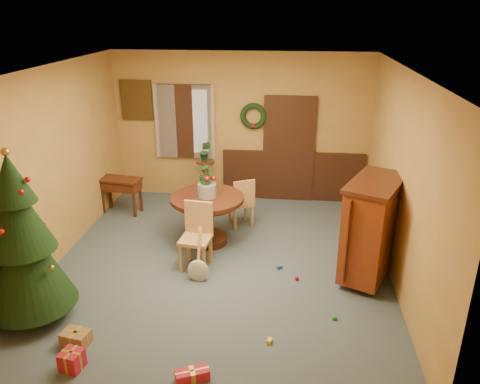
# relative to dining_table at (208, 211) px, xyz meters

# --- Properties ---
(room_envelope) EXTENTS (5.50, 5.50, 5.50)m
(room_envelope) POSITION_rel_dining_table_xyz_m (0.52, 2.02, 0.54)
(room_envelope) COLOR #394653
(room_envelope) RESTS_ON ground
(dining_table) EXTENTS (1.19, 1.19, 0.82)m
(dining_table) POSITION_rel_dining_table_xyz_m (0.00, 0.00, 0.00)
(dining_table) COLOR black
(dining_table) RESTS_ON floor
(urn) EXTENTS (0.30, 0.30, 0.22)m
(urn) POSITION_rel_dining_table_xyz_m (0.00, 0.00, 0.36)
(urn) COLOR slate
(urn) RESTS_ON dining_table
(centerpiece_plant) EXTENTS (0.33, 0.29, 0.37)m
(centerpiece_plant) POSITION_rel_dining_table_xyz_m (0.00, 0.00, 0.65)
(centerpiece_plant) COLOR #1E4C23
(centerpiece_plant) RESTS_ON urn
(chair_near) EXTENTS (0.48, 0.48, 1.00)m
(chair_near) POSITION_rel_dining_table_xyz_m (-0.03, -0.74, -0.04)
(chair_near) COLOR #AA8144
(chair_near) RESTS_ON floor
(chair_far) EXTENTS (0.52, 0.52, 0.90)m
(chair_far) POSITION_rel_dining_table_xyz_m (0.49, 0.67, -0.09)
(chair_far) COLOR #AA8144
(chair_far) RESTS_ON floor
(guitar) EXTENTS (0.40, 0.53, 0.72)m
(guitar) POSITION_rel_dining_table_xyz_m (0.06, -1.17, -0.21)
(guitar) COLOR beige
(guitar) RESTS_ON floor
(plant_stand) EXTENTS (0.36, 0.36, 0.92)m
(plant_stand) POSITION_rel_dining_table_xyz_m (-0.30, 1.52, -0.00)
(plant_stand) COLOR black
(plant_stand) RESTS_ON floor
(stand_plant) EXTENTS (0.23, 0.19, 0.39)m
(stand_plant) POSITION_rel_dining_table_xyz_m (-0.30, 1.52, 0.54)
(stand_plant) COLOR #19471E
(stand_plant) RESTS_ON plant_stand
(christmas_tree) EXTENTS (1.08, 1.08, 2.23)m
(christmas_tree) POSITION_rel_dining_table_xyz_m (-1.83, -2.22, 0.48)
(christmas_tree) COLOR #382111
(christmas_tree) RESTS_ON floor
(writing_desk) EXTENTS (0.82, 0.49, 0.68)m
(writing_desk) POSITION_rel_dining_table_xyz_m (-1.83, 1.02, -0.06)
(writing_desk) COLOR black
(writing_desk) RESTS_ON floor
(sideboard) EXTENTS (1.04, 1.31, 1.49)m
(sideboard) POSITION_rel_dining_table_xyz_m (2.47, -0.80, 0.22)
(sideboard) COLOR #61220B
(sideboard) RESTS_ON floor
(gift_a) EXTENTS (0.34, 0.28, 0.17)m
(gift_a) POSITION_rel_dining_table_xyz_m (-1.09, -2.67, -0.49)
(gift_a) COLOR brown
(gift_a) RESTS_ON floor
(gift_b) EXTENTS (0.25, 0.25, 0.22)m
(gift_b) POSITION_rel_dining_table_xyz_m (-0.96, -3.06, -0.46)
(gift_b) COLOR #AA1629
(gift_b) RESTS_ON floor
(gift_c) EXTENTS (0.34, 0.30, 0.16)m
(gift_c) POSITION_rel_dining_table_xyz_m (-1.83, -2.38, -0.50)
(gift_c) COLOR brown
(gift_c) RESTS_ON floor
(gift_d) EXTENTS (0.38, 0.28, 0.13)m
(gift_d) POSITION_rel_dining_table_xyz_m (0.37, -3.08, -0.51)
(gift_d) COLOR #AA1629
(gift_d) RESTS_ON floor
(toy_a) EXTENTS (0.09, 0.08, 0.05)m
(toy_a) POSITION_rel_dining_table_xyz_m (1.21, -0.73, -0.55)
(toy_a) COLOR #235698
(toy_a) RESTS_ON floor
(toy_b) EXTENTS (0.06, 0.06, 0.06)m
(toy_b) POSITION_rel_dining_table_xyz_m (1.94, -1.88, -0.54)
(toy_b) COLOR green
(toy_b) RESTS_ON floor
(toy_c) EXTENTS (0.07, 0.09, 0.05)m
(toy_c) POSITION_rel_dining_table_xyz_m (1.15, -2.40, -0.55)
(toy_c) COLOR gold
(toy_c) RESTS_ON floor
(toy_d) EXTENTS (0.06, 0.06, 0.06)m
(toy_d) POSITION_rel_dining_table_xyz_m (1.47, -1.01, -0.54)
(toy_d) COLOR red
(toy_d) RESTS_ON floor
(toy_e) EXTENTS (0.08, 0.06, 0.05)m
(toy_e) POSITION_rel_dining_table_xyz_m (0.44, -2.94, -0.55)
(toy_e) COLOR gold
(toy_e) RESTS_ON floor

